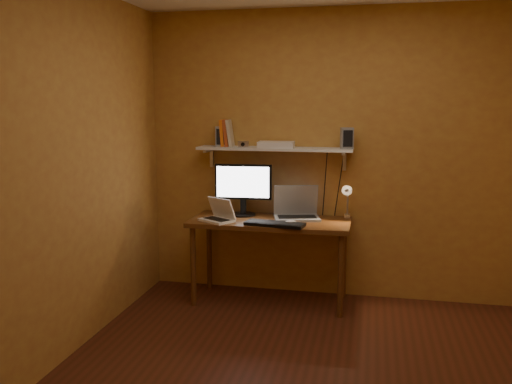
% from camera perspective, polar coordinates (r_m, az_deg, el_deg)
% --- Properties ---
extents(room, '(3.44, 3.24, 2.64)m').
position_cam_1_polar(room, '(3.36, 6.07, 1.27)').
color(room, '#512214').
rests_on(room, ground).
extents(desk, '(1.40, 0.60, 0.75)m').
position_cam_1_polar(desk, '(4.80, 1.50, -3.94)').
color(desk, brown).
rests_on(desk, ground).
extents(wall_shelf, '(1.40, 0.25, 0.21)m').
position_cam_1_polar(wall_shelf, '(4.88, 1.96, 4.53)').
color(wall_shelf, silver).
rests_on(wall_shelf, room).
extents(monitor, '(0.52, 0.23, 0.47)m').
position_cam_1_polar(monitor, '(4.93, -1.35, 0.55)').
color(monitor, black).
rests_on(monitor, desk).
extents(laptop, '(0.45, 0.37, 0.29)m').
position_cam_1_polar(laptop, '(4.86, 4.27, -1.86)').
color(laptop, gray).
rests_on(laptop, desk).
extents(netbook, '(0.35, 0.32, 0.20)m').
position_cam_1_polar(netbook, '(4.74, -3.92, -2.39)').
color(netbook, white).
rests_on(netbook, desk).
extents(keyboard, '(0.52, 0.24, 0.03)m').
position_cam_1_polar(keyboard, '(4.56, 1.99, -3.38)').
color(keyboard, black).
rests_on(keyboard, desk).
extents(mouse, '(0.12, 0.09, 0.04)m').
position_cam_1_polar(mouse, '(4.59, 3.67, -3.22)').
color(mouse, white).
rests_on(mouse, desk).
extents(desk_lamp, '(0.09, 0.23, 0.38)m').
position_cam_1_polar(desk_lamp, '(4.79, 9.58, -0.51)').
color(desk_lamp, silver).
rests_on(desk_lamp, desk).
extents(speaker_left, '(0.12, 0.12, 0.18)m').
position_cam_1_polar(speaker_left, '(4.98, -3.64, 5.86)').
color(speaker_left, gray).
rests_on(speaker_left, wall_shelf).
extents(speaker_right, '(0.12, 0.12, 0.18)m').
position_cam_1_polar(speaker_right, '(4.79, 9.54, 5.61)').
color(speaker_right, gray).
rests_on(speaker_right, wall_shelf).
extents(books, '(0.14, 0.17, 0.24)m').
position_cam_1_polar(books, '(4.99, -3.13, 6.22)').
color(books, orange).
rests_on(books, wall_shelf).
extents(shelf_camera, '(0.09, 0.04, 0.06)m').
position_cam_1_polar(shelf_camera, '(4.88, -1.36, 5.06)').
color(shelf_camera, silver).
rests_on(shelf_camera, wall_shelf).
extents(router, '(0.33, 0.23, 0.05)m').
position_cam_1_polar(router, '(4.86, 2.14, 5.02)').
color(router, white).
rests_on(router, wall_shelf).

